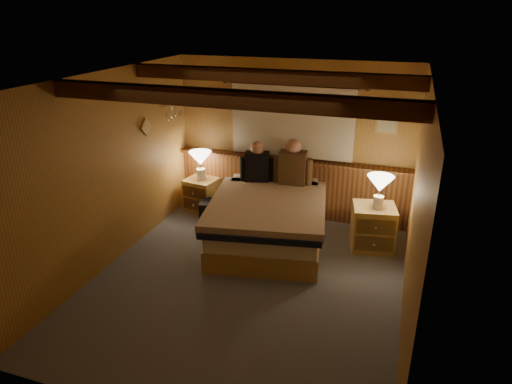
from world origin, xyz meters
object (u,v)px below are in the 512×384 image
at_px(nightstand_right, 373,227).
at_px(nightstand_left, 202,194).
at_px(person_left, 257,165).
at_px(duffel_bag, 218,211).
at_px(lamp_right, 380,186).
at_px(person_right, 293,165).
at_px(lamp_left, 200,160).
at_px(bed, 268,220).

bearing_deg(nightstand_right, nightstand_left, 159.93).
bearing_deg(person_left, duffel_bag, -174.98).
relative_size(lamp_right, person_right, 0.64).
relative_size(lamp_left, person_left, 0.74).
bearing_deg(duffel_bag, person_left, 4.70).
relative_size(nightstand_left, lamp_right, 1.19).
distance_m(bed, duffel_bag, 1.05).
bearing_deg(nightstand_left, nightstand_right, 0.22).
xyz_separation_m(person_right, duffel_bag, (-1.10, -0.25, -0.77)).
distance_m(nightstand_right, lamp_right, 0.63).
bearing_deg(person_right, nightstand_left, 172.86).
xyz_separation_m(nightstand_right, duffel_bag, (-2.33, 0.11, -0.14)).
height_order(bed, person_left, person_left).
bearing_deg(duffel_bag, nightstand_right, -17.66).
bearing_deg(person_right, bed, -107.59).
height_order(nightstand_left, lamp_right, lamp_right).
distance_m(bed, nightstand_left, 1.55).
distance_m(nightstand_left, nightstand_right, 2.78).
bearing_deg(person_left, nightstand_left, 158.98).
relative_size(nightstand_left, nightstand_right, 0.83).
bearing_deg(nightstand_right, duffel_bag, 166.01).
xyz_separation_m(person_left, person_right, (0.53, 0.05, 0.03)).
bearing_deg(nightstand_right, lamp_right, -57.49).
bearing_deg(lamp_right, lamp_left, 170.50).
xyz_separation_m(bed, lamp_right, (1.42, 0.28, 0.58)).
xyz_separation_m(nightstand_left, nightstand_right, (2.75, -0.43, 0.05)).
relative_size(nightstand_right, person_right, 0.92).
bearing_deg(nightstand_left, bed, -19.76).
relative_size(nightstand_left, duffel_bag, 0.89).
bearing_deg(lamp_left, nightstand_left, 164.26).
bearing_deg(lamp_right, person_left, 168.84).
bearing_deg(bed, person_left, 110.31).
relative_size(nightstand_right, person_left, 1.02).
bearing_deg(duffel_bag, nightstand_left, 128.02).
bearing_deg(lamp_left, duffel_bag, -37.44).
bearing_deg(person_right, nightstand_right, -21.04).
bearing_deg(nightstand_left, lamp_left, -6.64).
bearing_deg(person_left, lamp_right, -25.69).
bearing_deg(bed, lamp_right, 1.25).
xyz_separation_m(nightstand_right, person_right, (-1.23, 0.36, 0.64)).
distance_m(bed, lamp_right, 1.56).
relative_size(nightstand_right, lamp_right, 1.42).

